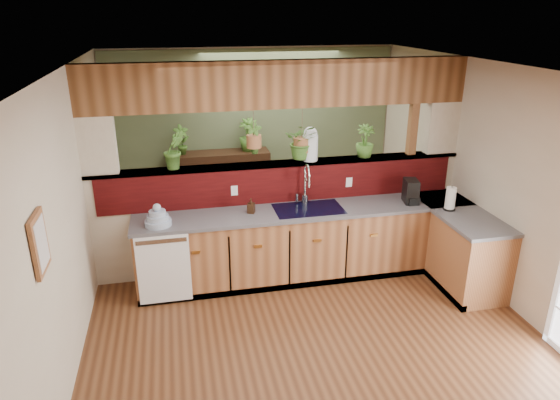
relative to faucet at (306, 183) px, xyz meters
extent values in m
cube|color=#542F19|center=(-0.25, -1.13, -1.18)|extent=(4.60, 7.00, 0.01)
cube|color=brown|center=(-0.25, -1.13, 1.42)|extent=(4.60, 7.00, 0.01)
cube|color=beige|center=(-0.25, 2.37, 0.12)|extent=(4.60, 0.02, 2.60)
cube|color=beige|center=(-2.55, -1.13, 0.12)|extent=(0.02, 7.00, 2.60)
cube|color=beige|center=(2.05, -1.13, 0.12)|extent=(0.02, 7.00, 2.60)
cube|color=beige|center=(-0.25, 0.22, -0.50)|extent=(4.60, 0.15, 1.35)
cube|color=#390708|center=(-0.25, 0.14, -0.05)|extent=(4.40, 0.02, 0.45)
cube|color=brown|center=(-0.25, 0.22, 0.19)|extent=(4.60, 0.21, 0.04)
cube|color=brown|center=(-0.25, 0.22, 1.15)|extent=(4.60, 0.15, 0.55)
cube|color=beige|center=(-2.35, 0.22, 0.52)|extent=(0.40, 0.15, 0.70)
cube|color=beige|center=(1.85, 0.22, 0.52)|extent=(0.40, 0.15, 0.70)
cube|color=brown|center=(1.45, 0.22, 0.12)|extent=(0.10, 0.10, 2.60)
cube|color=brown|center=(-0.25, 0.22, 0.19)|extent=(4.60, 0.21, 0.04)
cube|color=brown|center=(-0.25, 0.22, 1.15)|extent=(4.60, 0.15, 0.55)
cube|color=#576746|center=(-0.25, 2.35, 0.12)|extent=(4.55, 0.02, 2.55)
cube|color=brown|center=(0.00, -0.15, -0.75)|extent=(4.10, 0.60, 0.86)
cube|color=#505056|center=(0.00, -0.15, -0.30)|extent=(4.14, 0.64, 0.04)
cube|color=brown|center=(1.75, -0.59, -0.75)|extent=(0.60, 1.48, 0.86)
cube|color=#505056|center=(1.75, -0.59, -0.30)|extent=(0.64, 1.52, 0.04)
cube|color=brown|center=(1.75, -0.15, -0.75)|extent=(0.60, 0.60, 0.86)
cube|color=#505056|center=(1.75, -0.15, -0.30)|extent=(0.64, 0.64, 0.04)
cube|color=black|center=(0.00, -0.42, -1.14)|extent=(4.10, 0.06, 0.08)
cube|color=black|center=(1.48, -0.59, -1.14)|extent=(0.06, 1.48, 0.08)
cube|color=white|center=(-1.73, -0.46, -0.73)|extent=(0.58, 0.02, 0.82)
cube|color=#B7B7B2|center=(-1.73, -0.48, -0.38)|extent=(0.54, 0.01, 0.05)
cube|color=black|center=(0.00, -0.15, -0.29)|extent=(0.82, 0.50, 0.03)
cube|color=black|center=(-0.19, -0.15, -0.38)|extent=(0.34, 0.40, 0.16)
cube|color=black|center=(0.19, -0.15, -0.38)|extent=(0.34, 0.40, 0.16)
cube|color=brown|center=(-2.53, -1.93, 0.37)|extent=(0.03, 0.35, 0.45)
cube|color=silver|center=(-2.51, -1.93, 0.37)|extent=(0.01, 0.27, 0.37)
cylinder|color=#B7B7B2|center=(0.00, 0.05, -0.22)|extent=(0.08, 0.08, 0.11)
cylinder|color=#B7B7B2|center=(0.00, 0.05, -0.03)|extent=(0.03, 0.03, 0.31)
torus|color=#B7B7B2|center=(0.00, -0.03, 0.13)|extent=(0.23, 0.05, 0.22)
cylinder|color=#B7B7B2|center=(0.00, -0.13, 0.05)|extent=(0.03, 0.03, 0.13)
cylinder|color=#B7B7B2|center=(-0.09, 0.05, -0.20)|extent=(0.03, 0.03, 0.11)
cylinder|color=#97A7C3|center=(-1.75, -0.27, -0.25)|extent=(0.29, 0.29, 0.06)
cylinder|color=#97A7C3|center=(-1.75, -0.27, -0.19)|extent=(0.24, 0.24, 0.06)
cylinder|color=#97A7C3|center=(-1.75, -0.27, -0.13)|extent=(0.18, 0.18, 0.06)
sphere|color=#97A7C3|center=(-1.75, -0.27, -0.07)|extent=(0.09, 0.09, 0.09)
imported|color=#3B2415|center=(-0.69, -0.13, -0.19)|extent=(0.11, 0.11, 0.18)
cube|color=black|center=(1.28, -0.20, -0.13)|extent=(0.15, 0.25, 0.29)
cube|color=black|center=(1.28, -0.29, -0.23)|extent=(0.14, 0.10, 0.10)
cylinder|color=silver|center=(1.28, -0.26, -0.19)|extent=(0.08, 0.08, 0.08)
cylinder|color=black|center=(1.63, -0.53, -0.27)|extent=(0.14, 0.14, 0.02)
cylinder|color=#B7B7B2|center=(1.63, -0.53, -0.13)|extent=(0.02, 0.02, 0.30)
cylinder|color=white|center=(1.63, -0.53, -0.13)|extent=(0.12, 0.12, 0.26)
cylinder|color=silver|center=(0.11, 0.22, 0.37)|extent=(0.19, 0.19, 0.31)
sphere|color=silver|center=(0.11, 0.22, 0.55)|extent=(0.17, 0.17, 0.17)
imported|color=#3A6623|center=(-1.52, 0.22, 0.44)|extent=(0.30, 0.26, 0.46)
imported|color=#3A6623|center=(0.82, 0.22, 0.42)|extent=(0.24, 0.24, 0.41)
cylinder|color=brown|center=(-0.59, 0.22, 0.71)|extent=(0.01, 0.01, 0.32)
cylinder|color=brown|center=(-0.59, 0.22, 0.49)|extent=(0.18, 0.18, 0.15)
imported|color=#3A6623|center=(-0.59, 0.22, 0.72)|extent=(0.21, 0.15, 0.38)
cylinder|color=brown|center=(0.00, 0.22, 0.67)|extent=(0.01, 0.01, 0.39)
cylinder|color=brown|center=(0.00, 0.22, 0.42)|extent=(0.20, 0.20, 0.17)
imported|color=#3A6623|center=(0.00, 0.22, 0.67)|extent=(0.49, 0.46, 0.43)
cube|color=black|center=(-0.84, 2.12, -0.68)|extent=(1.59, 0.43, 1.06)
imported|color=#3A6623|center=(-1.40, 2.12, 0.08)|extent=(0.29, 0.25, 0.47)
imported|color=#3A6623|center=(-0.37, 2.12, 0.11)|extent=(0.35, 0.35, 0.51)
imported|color=#3A6623|center=(0.66, 1.41, -0.79)|extent=(0.88, 0.83, 0.77)
camera|label=1|loc=(-1.51, -5.48, 1.96)|focal=32.00mm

